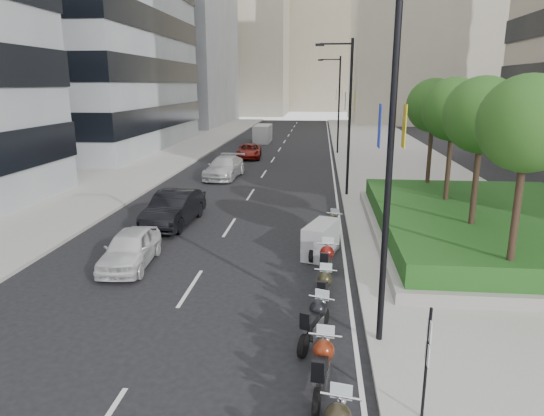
# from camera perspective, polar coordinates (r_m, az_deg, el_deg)

# --- Properties ---
(ground) EXTENTS (160.00, 160.00, 0.00)m
(ground) POSITION_cam_1_polar(r_m,az_deg,el_deg) (12.68, -7.61, -16.83)
(ground) COLOR black
(ground) RESTS_ON ground
(sidewalk_right) EXTENTS (10.00, 100.00, 0.15)m
(sidewalk_right) POSITION_cam_1_polar(r_m,az_deg,el_deg) (41.52, 14.46, 4.99)
(sidewalk_right) COLOR #9E9B93
(sidewalk_right) RESTS_ON ground
(sidewalk_left) EXTENTS (8.00, 100.00, 0.15)m
(sidewalk_left) POSITION_cam_1_polar(r_m,az_deg,el_deg) (43.58, -14.10, 5.44)
(sidewalk_left) COLOR #9E9B93
(sidewalk_left) RESTS_ON ground
(lane_edge) EXTENTS (0.12, 100.00, 0.01)m
(lane_edge) POSITION_cam_1_polar(r_m,az_deg,el_deg) (41.06, 7.10, 5.13)
(lane_edge) COLOR silver
(lane_edge) RESTS_ON ground
(lane_centre) EXTENTS (0.12, 100.00, 0.01)m
(lane_centre) POSITION_cam_1_polar(r_m,az_deg,el_deg) (41.26, -0.17, 5.29)
(lane_centre) COLOR silver
(lane_centre) RESTS_ON ground
(building_grey_far) EXTENTS (22.00, 26.00, 30.00)m
(building_grey_far) POSITION_cam_1_polar(r_m,az_deg,el_deg) (85.24, -13.36, 19.74)
(building_grey_far) COLOR gray
(building_grey_far) RESTS_ON ground
(building_cream_right) EXTENTS (28.00, 24.00, 36.00)m
(building_cream_right) POSITION_cam_1_polar(r_m,az_deg,el_deg) (93.27, 18.88, 20.74)
(building_cream_right) COLOR #B7AD93
(building_cream_right) RESTS_ON ground
(building_cream_left) EXTENTS (26.00, 24.00, 34.00)m
(building_cream_left) POSITION_cam_1_polar(r_m,az_deg,el_deg) (112.92, -5.17, 19.67)
(building_cream_left) COLOR #B7AD93
(building_cream_left) RESTS_ON ground
(building_cream_centre) EXTENTS (30.00, 24.00, 38.00)m
(building_cream_centre) POSITION_cam_1_polar(r_m,az_deg,el_deg) (131.12, 5.72, 19.80)
(building_cream_centre) COLOR #B7AD93
(building_cream_centre) RESTS_ON ground
(planter) EXTENTS (10.00, 14.00, 0.40)m
(planter) POSITION_cam_1_polar(r_m,az_deg,el_deg) (22.66, 24.37, -2.79)
(planter) COLOR gray
(planter) RESTS_ON sidewalk_right
(hedge) EXTENTS (9.40, 13.40, 0.80)m
(hedge) POSITION_cam_1_polar(r_m,az_deg,el_deg) (22.50, 24.52, -1.32)
(hedge) COLOR #144719
(hedge) RESTS_ON planter
(tree_0) EXTENTS (2.80, 2.80, 6.30)m
(tree_0) POSITION_cam_1_polar(r_m,az_deg,el_deg) (15.69, 27.86, 8.67)
(tree_0) COLOR #332319
(tree_0) RESTS_ON planter
(tree_1) EXTENTS (2.80, 2.80, 6.30)m
(tree_1) POSITION_cam_1_polar(r_m,az_deg,el_deg) (19.45, 23.52, 9.93)
(tree_1) COLOR #332319
(tree_1) RESTS_ON planter
(tree_2) EXTENTS (2.80, 2.80, 6.30)m
(tree_2) POSITION_cam_1_polar(r_m,az_deg,el_deg) (23.29, 20.58, 10.75)
(tree_2) COLOR #332319
(tree_2) RESTS_ON planter
(tree_3) EXTENTS (2.80, 2.80, 6.30)m
(tree_3) POSITION_cam_1_polar(r_m,az_deg,el_deg) (27.18, 18.46, 11.33)
(tree_3) COLOR #332319
(tree_3) RESTS_ON planter
(lamp_post_0) EXTENTS (2.34, 0.45, 9.00)m
(lamp_post_0) POSITION_cam_1_polar(r_m,az_deg,el_deg) (11.71, 13.00, 6.77)
(lamp_post_0) COLOR black
(lamp_post_0) RESTS_ON ground
(lamp_post_1) EXTENTS (2.34, 0.45, 9.00)m
(lamp_post_1) POSITION_cam_1_polar(r_m,az_deg,el_deg) (28.60, 8.83, 11.28)
(lamp_post_1) COLOR black
(lamp_post_1) RESTS_ON ground
(lamp_post_2) EXTENTS (2.34, 0.45, 9.00)m
(lamp_post_2) POSITION_cam_1_polar(r_m,az_deg,el_deg) (46.57, 7.70, 12.46)
(lamp_post_2) COLOR black
(lamp_post_2) RESTS_ON ground
(parking_sign) EXTENTS (0.06, 0.32, 2.50)m
(parking_sign) POSITION_cam_1_polar(r_m,az_deg,el_deg) (10.15, 17.76, -16.44)
(parking_sign) COLOR black
(parking_sign) RESTS_ON ground
(motorcycle_1) EXTENTS (0.75, 2.24, 1.12)m
(motorcycle_1) POSITION_cam_1_polar(r_m,az_deg,el_deg) (11.08, 5.90, -18.16)
(motorcycle_1) COLOR black
(motorcycle_1) RESTS_ON ground
(motorcycle_2) EXTENTS (0.92, 2.05, 1.06)m
(motorcycle_2) POSITION_cam_1_polar(r_m,az_deg,el_deg) (12.93, 5.06, -13.19)
(motorcycle_2) COLOR black
(motorcycle_2) RESTS_ON ground
(motorcycle_3) EXTENTS (0.69, 2.08, 1.03)m
(motorcycle_3) POSITION_cam_1_polar(r_m,az_deg,el_deg) (14.79, 6.11, -9.58)
(motorcycle_3) COLOR black
(motorcycle_3) RESTS_ON ground
(motorcycle_4) EXTENTS (0.77, 2.31, 1.15)m
(motorcycle_4) POSITION_cam_1_polar(r_m,az_deg,el_deg) (16.74, 6.38, -6.44)
(motorcycle_4) COLOR black
(motorcycle_4) RESTS_ON ground
(motorcycle_5) EXTENTS (1.52, 2.33, 1.31)m
(motorcycle_5) POSITION_cam_1_polar(r_m,az_deg,el_deg) (18.99, 5.78, -3.74)
(motorcycle_5) COLOR black
(motorcycle_5) RESTS_ON ground
(motorcycle_6) EXTENTS (0.86, 2.05, 1.05)m
(motorcycle_6) POSITION_cam_1_polar(r_m,az_deg,el_deg) (21.11, 6.97, -2.18)
(motorcycle_6) COLOR black
(motorcycle_6) RESTS_ON ground
(car_a) EXTENTS (1.87, 4.05, 1.34)m
(car_a) POSITION_cam_1_polar(r_m,az_deg,el_deg) (18.62, -16.35, -4.59)
(car_a) COLOR silver
(car_a) RESTS_ON ground
(car_b) EXTENTS (2.01, 4.96, 1.60)m
(car_b) POSITION_cam_1_polar(r_m,az_deg,el_deg) (23.49, -11.47, -0.04)
(car_b) COLOR black
(car_b) RESTS_ON ground
(car_c) EXTENTS (2.52, 5.35, 1.51)m
(car_c) POSITION_cam_1_polar(r_m,az_deg,el_deg) (34.86, -5.61, 4.78)
(car_c) COLOR #B7B7B9
(car_c) RESTS_ON ground
(car_d) EXTENTS (2.50, 4.76, 1.28)m
(car_d) POSITION_cam_1_polar(r_m,az_deg,el_deg) (44.15, -2.74, 6.71)
(car_d) COLOR maroon
(car_d) RESTS_ON ground
(delivery_van) EXTENTS (1.78, 4.66, 1.95)m
(delivery_van) POSITION_cam_1_polar(r_m,az_deg,el_deg) (56.18, -1.12, 8.65)
(delivery_van) COLOR #B3B3B6
(delivery_van) RESTS_ON ground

